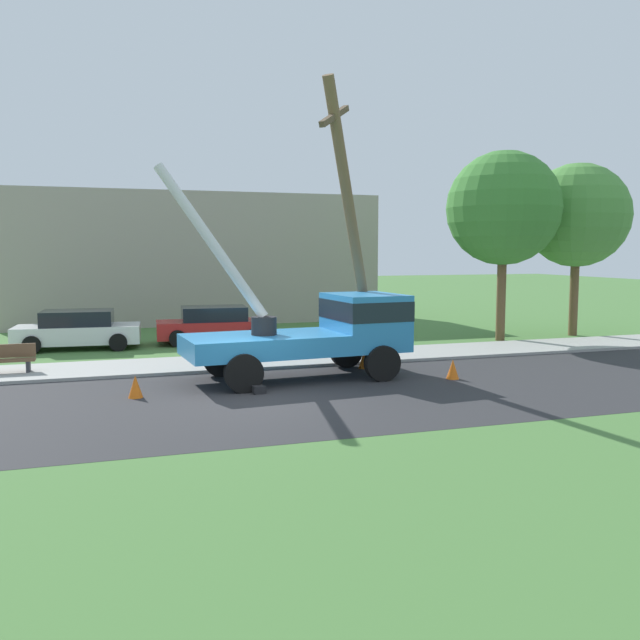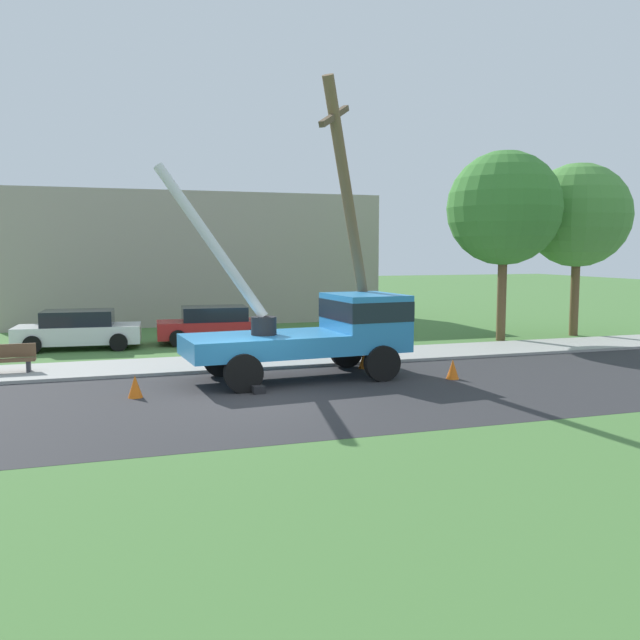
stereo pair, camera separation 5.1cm
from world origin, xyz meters
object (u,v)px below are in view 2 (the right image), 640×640
Objects in this scene: roadside_tree_near at (578,216)px; roadside_tree_far at (504,209)px; parked_sedan_red at (215,325)px; leaning_utility_pole at (352,228)px; parked_sedan_white at (78,330)px; traffic_cone_curbside at (364,359)px; traffic_cone_ahead at (453,369)px; park_bench at (6,360)px; utility_truck at (324,328)px; traffic_cone_behind at (135,386)px.

roadside_tree_far is at bearing -173.55° from roadside_tree_near.
roadside_tree_far reaches higher than parked_sedan_red.
leaning_utility_pole is 11.39m from parked_sedan_white.
roadside_tree_near is at bearing 22.37° from traffic_cone_curbside.
parked_sedan_red is 0.60× the size of roadside_tree_far.
parked_sedan_red is at bearing 170.50° from roadside_tree_near.
traffic_cone_ahead is 1.00× the size of traffic_cone_curbside.
park_bench is (-12.03, 4.47, 0.18)m from traffic_cone_ahead.
roadside_tree_far is (-3.85, -0.43, 0.20)m from roadside_tree_near.
parked_sedan_white is (-8.47, 7.04, 0.43)m from traffic_cone_curbside.
leaning_utility_pole is 9.39m from roadside_tree_far.
traffic_cone_curbside is at bearing 30.45° from leaning_utility_pole.
parked_sedan_white is at bearing 170.24° from roadside_tree_far.
park_bench is at bearing -173.14° from roadside_tree_near.
leaning_utility_pole is at bearing 28.79° from utility_truck.
utility_truck is 0.83× the size of leaning_utility_pole.
roadside_tree_far reaches higher than traffic_cone_curbside.
traffic_cone_curbside is at bearing 16.95° from traffic_cone_behind.
utility_truck is 14.68m from roadside_tree_near.
utility_truck is 3.83m from traffic_cone_ahead.
traffic_cone_behind is 0.12× the size of parked_sedan_red.
roadside_tree_near is at bearing 6.86° from park_bench.
utility_truck is 0.92× the size of roadside_tree_far.
traffic_cone_ahead is 10.16m from roadside_tree_far.
park_bench is 0.21× the size of roadside_tree_far.
utility_truck is at bearing -156.72° from roadside_tree_near.
parked_sedan_red reaches higher than traffic_cone_behind.
utility_truck reaches higher than traffic_cone_behind.
leaning_utility_pole reaches higher than roadside_tree_near.
traffic_cone_ahead is 8.63m from traffic_cone_behind.
roadside_tree_near is (13.07, 5.62, 3.64)m from utility_truck.
roadside_tree_near is at bearing 36.09° from traffic_cone_ahead.
roadside_tree_near is (14.89, -2.49, 4.34)m from parked_sedan_red.
utility_truck is 12.36× the size of traffic_cone_curbside.
roadside_tree_near is (21.75, 2.62, 4.59)m from park_bench.
leaning_utility_pole is at bearing -13.85° from park_bench.
traffic_cone_behind is at bearing -156.25° from roadside_tree_far.
traffic_cone_ahead is (2.26, -2.06, -3.99)m from leaning_utility_pole.
traffic_cone_behind is (-8.63, 0.27, 0.00)m from traffic_cone_ahead.
roadside_tree_near is (11.45, 4.71, 4.77)m from traffic_cone_curbside.
leaning_utility_pole is 13.01m from roadside_tree_near.
traffic_cone_ahead is at bearing -42.70° from parked_sedan_white.
park_bench is at bearing 166.15° from leaning_utility_pole.
parked_sedan_white is 1.01× the size of parked_sedan_red.
traffic_cone_ahead is 0.08× the size of roadside_tree_near.
utility_truck reaches higher than park_bench.
utility_truck reaches higher than traffic_cone_curbside.
parked_sedan_white is at bearing 137.30° from traffic_cone_ahead.
parked_sedan_red is (-2.91, 7.52, -3.56)m from leaning_utility_pole.
roadside_tree_far is at bearing 48.57° from traffic_cone_ahead.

